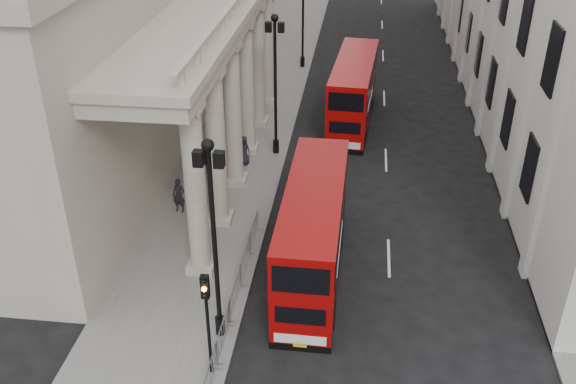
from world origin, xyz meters
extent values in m
cube|color=slate|center=(-3.00, 30.00, 0.06)|extent=(6.00, 140.00, 0.12)
cube|color=slate|center=(13.50, 30.00, 0.06)|extent=(3.00, 140.00, 0.12)
cube|color=slate|center=(-0.05, 30.00, 0.07)|extent=(0.20, 140.00, 0.14)
cube|color=#9D9684|center=(-10.50, 18.00, 6.00)|extent=(9.00, 28.00, 12.00)
cylinder|color=black|center=(-0.60, 4.00, 0.52)|extent=(0.36, 0.36, 0.80)
cylinder|color=black|center=(-0.60, 4.00, 4.12)|extent=(0.18, 0.18, 8.00)
sphere|color=black|center=(-0.60, 4.00, 8.22)|extent=(0.44, 0.44, 0.44)
cube|color=black|center=(-0.25, 4.00, 7.72)|extent=(0.35, 0.35, 0.55)
cube|color=black|center=(-0.95, 4.00, 7.72)|extent=(0.35, 0.35, 0.55)
cylinder|color=black|center=(-0.60, 20.00, 0.52)|extent=(0.36, 0.36, 0.80)
cylinder|color=black|center=(-0.60, 20.00, 4.12)|extent=(0.18, 0.18, 8.00)
sphere|color=black|center=(-0.60, 20.00, 8.22)|extent=(0.44, 0.44, 0.44)
cube|color=black|center=(-0.25, 20.00, 7.72)|extent=(0.35, 0.35, 0.55)
cube|color=black|center=(-0.95, 20.00, 7.72)|extent=(0.35, 0.35, 0.55)
cylinder|color=black|center=(-0.60, 36.00, 0.52)|extent=(0.36, 0.36, 0.80)
cylinder|color=black|center=(-0.60, 36.00, 4.12)|extent=(0.18, 0.18, 8.00)
cylinder|color=black|center=(-0.50, 2.00, 1.82)|extent=(0.12, 0.12, 3.40)
cube|color=black|center=(-0.50, 2.00, 3.97)|extent=(0.28, 0.22, 0.90)
sphere|color=black|center=(-0.50, 1.87, 4.27)|extent=(0.18, 0.18, 0.18)
sphere|color=orange|center=(-0.50, 1.87, 3.97)|extent=(0.18, 0.18, 0.18)
sphere|color=black|center=(-0.50, 1.87, 3.67)|extent=(0.18, 0.18, 0.18)
cube|color=gray|center=(-0.35, 1.05, 0.67)|extent=(0.50, 2.30, 1.10)
cube|color=gray|center=(-0.35, 3.40, 0.67)|extent=(0.50, 2.30, 1.10)
cube|color=gray|center=(-0.35, 5.75, 0.67)|extent=(0.50, 2.30, 1.10)
cube|color=gray|center=(-0.35, 8.10, 0.67)|extent=(0.50, 2.30, 1.10)
cube|color=gray|center=(-0.35, 10.45, 0.67)|extent=(0.50, 2.30, 1.10)
cube|color=#8A0606|center=(2.60, 8.43, 1.27)|extent=(2.44, 9.90, 1.88)
cube|color=#8A0606|center=(2.60, 8.43, 3.22)|extent=(2.44, 9.90, 1.65)
cube|color=#8A0606|center=(2.60, 8.43, 4.17)|extent=(2.48, 9.94, 0.24)
cube|color=black|center=(2.60, 8.43, 0.16)|extent=(2.46, 9.90, 0.33)
cube|color=black|center=(2.60, 8.43, 1.51)|extent=(2.48, 8.02, 0.94)
cube|color=black|center=(2.60, 8.43, 3.32)|extent=(2.49, 9.34, 1.04)
cube|color=white|center=(2.56, 3.50, 0.61)|extent=(1.98, 0.07, 0.42)
cube|color=yellow|center=(2.56, 3.49, 0.30)|extent=(0.52, 0.04, 0.12)
cylinder|color=black|center=(1.51, 5.00, 0.47)|extent=(0.31, 0.94, 0.94)
cylinder|color=black|center=(3.63, 4.98, 0.47)|extent=(0.31, 0.94, 0.94)
cylinder|color=black|center=(1.56, 10.74, 0.47)|extent=(0.31, 0.94, 0.94)
cylinder|color=black|center=(3.69, 10.72, 0.47)|extent=(0.31, 0.94, 0.94)
cube|color=#A20707|center=(3.79, 25.39, 1.27)|extent=(3.01, 10.00, 1.88)
cube|color=#A20707|center=(3.79, 25.39, 3.22)|extent=(3.01, 10.00, 1.64)
cube|color=#A20707|center=(3.79, 25.39, 4.16)|extent=(3.05, 10.04, 0.23)
cube|color=black|center=(3.79, 25.39, 0.16)|extent=(3.03, 10.00, 0.33)
cube|color=black|center=(3.79, 25.39, 1.50)|extent=(2.94, 8.13, 0.94)
cube|color=black|center=(3.79, 25.39, 3.31)|extent=(3.03, 9.44, 1.03)
cube|color=white|center=(3.46, 20.48, 0.61)|extent=(1.97, 0.19, 0.42)
cube|color=yellow|center=(3.46, 20.47, 0.30)|extent=(0.52, 0.07, 0.12)
cylinder|color=black|center=(2.50, 22.04, 0.47)|extent=(0.36, 0.96, 0.94)
cylinder|color=black|center=(4.62, 21.90, 0.47)|extent=(0.36, 0.96, 0.94)
cylinder|color=black|center=(2.89, 27.76, 0.47)|extent=(0.36, 0.96, 0.94)
cylinder|color=black|center=(5.01, 27.61, 0.47)|extent=(0.36, 0.96, 0.94)
imported|color=black|center=(-4.57, 12.71, 1.03)|extent=(0.72, 0.52, 1.81)
imported|color=black|center=(-4.37, 17.08, 1.03)|extent=(1.03, 0.88, 1.82)
imported|color=black|center=(-2.25, 18.26, 1.00)|extent=(0.97, 0.75, 1.76)
camera|label=1|loc=(4.25, -14.45, 17.29)|focal=40.00mm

